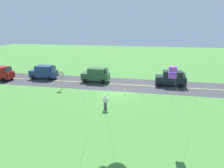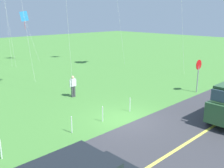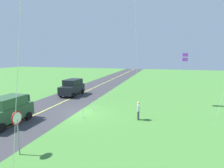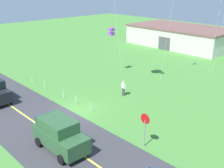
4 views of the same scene
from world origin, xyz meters
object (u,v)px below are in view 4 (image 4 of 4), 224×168
Objects in this scene: car_suv_foreground at (60,134)px; stop_sign at (145,124)px; warehouse_distant at (181,36)px; person_adult_near at (124,88)px; kite_yellow_high at (111,32)px.

stop_sign reaches higher than car_suv_foreground.
car_suv_foreground is 37.70m from warehouse_distant.
person_adult_near is at bearing 110.81° from car_suv_foreground.
car_suv_foreground reaches higher than person_adult_near.
warehouse_distant is (-13.66, 35.13, 0.60)m from car_suv_foreground.
kite_yellow_high reaches higher than stop_sign.
stop_sign is 9.60m from person_adult_near.
person_adult_near is 0.09× the size of warehouse_distant.
person_adult_near is 26.77m from warehouse_distant.
person_adult_near is at bearing -68.57° from warehouse_distant.
person_adult_near is at bearing 143.33° from stop_sign.
stop_sign is at bearing 50.08° from car_suv_foreground.
stop_sign is 17.37m from kite_yellow_high.
warehouse_distant is (-9.78, 24.91, 0.89)m from person_adult_near.
warehouse_distant is (-17.44, 30.61, -0.05)m from stop_sign.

